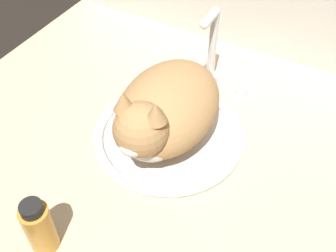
{
  "coord_description": "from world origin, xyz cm",
  "views": [
    {
      "loc": [
        24.5,
        -55.67,
        71.96
      ],
      "look_at": [
        -5.57,
        -0.28,
        7.0
      ],
      "focal_mm": 43.82,
      "sensor_mm": 36.0,
      "label": 1
    }
  ],
  "objects_px": {
    "cat": "(164,112)",
    "amber_bottle": "(39,227)",
    "sink_basin": "(168,135)",
    "faucet": "(211,58)"
  },
  "relations": [
    {
      "from": "sink_basin",
      "to": "cat",
      "type": "distance_m",
      "value": 0.09
    },
    {
      "from": "cat",
      "to": "amber_bottle",
      "type": "height_order",
      "value": "cat"
    },
    {
      "from": "faucet",
      "to": "cat",
      "type": "height_order",
      "value": "faucet"
    },
    {
      "from": "faucet",
      "to": "cat",
      "type": "distance_m",
      "value": 0.24
    },
    {
      "from": "cat",
      "to": "amber_bottle",
      "type": "distance_m",
      "value": 0.33
    },
    {
      "from": "amber_bottle",
      "to": "cat",
      "type": "bearing_deg",
      "value": 77.19
    },
    {
      "from": "cat",
      "to": "sink_basin",
      "type": "bearing_deg",
      "value": 92.02
    },
    {
      "from": "faucet",
      "to": "amber_bottle",
      "type": "distance_m",
      "value": 0.56
    },
    {
      "from": "sink_basin",
      "to": "amber_bottle",
      "type": "height_order",
      "value": "amber_bottle"
    },
    {
      "from": "sink_basin",
      "to": "faucet",
      "type": "height_order",
      "value": "faucet"
    }
  ]
}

